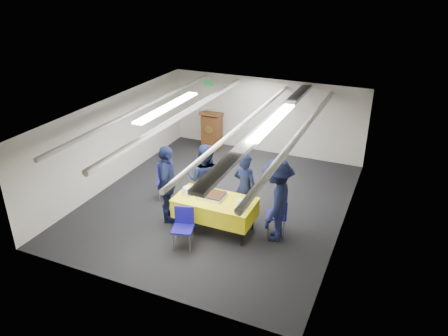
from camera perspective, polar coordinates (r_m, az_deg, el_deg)
The scene contains 14 objects.
ground at distance 10.85m, azimuth -0.75°, elevation -4.38°, with size 7.00×7.00×0.00m, color black.
room_shell at distance 10.39m, azimuth 0.60°, elevation 5.26°, with size 6.00×7.00×2.30m.
serving_table at distance 9.48m, azimuth -1.16°, elevation -5.20°, with size 1.74×0.90×0.77m.
sheet_cake at distance 9.43m, azimuth -1.62°, elevation -3.60°, with size 0.57×0.45×0.10m.
plate_stack_left at distance 9.55m, azimuth -4.78°, elevation -3.03°, with size 0.24×0.24×0.18m.
plate_stack_right at distance 9.08m, azimuth 2.43°, elevation -4.64°, with size 0.25×0.25×0.16m.
podium at distance 13.71m, azimuth -1.60°, elevation 4.99°, with size 0.62×0.53×1.25m.
chair_near at distance 9.04m, azimuth -5.32°, elevation -7.20°, with size 0.52×0.52×0.87m.
chair_right at distance 9.46m, azimuth 7.44°, elevation -5.70°, with size 0.52×0.52×0.87m.
chair_left at distance 10.95m, azimuth -7.61°, elevation -1.16°, with size 0.57×0.57×0.87m.
sailor_a at distance 9.76m, azimuth 2.75°, elevation -2.58°, with size 0.59×0.39×1.63m, color black.
sailor_b at distance 9.95m, azimuth -2.47°, elevation -1.60°, with size 0.85×0.66×1.75m, color black.
sailor_c at distance 9.76m, azimuth -7.45°, elevation -2.15°, with size 1.07×0.44×1.82m, color black.
sailor_d at distance 9.09m, azimuth 6.83°, elevation -4.25°, with size 1.18×0.68×1.83m, color black.
Camera 1 is at (3.92, -8.57, 5.37)m, focal length 35.00 mm.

